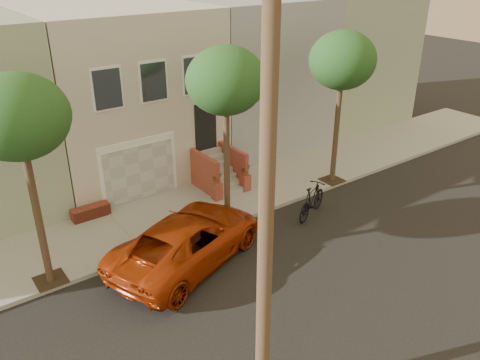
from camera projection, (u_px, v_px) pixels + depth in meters
ground at (273, 282)px, 14.92m from camera, size 90.00×90.00×0.00m
sidewalk at (185, 211)px, 18.80m from camera, size 40.00×3.70×0.15m
house_row at (114, 88)px, 21.54m from camera, size 33.10×11.70×7.00m
tree_left at (18, 118)px, 12.59m from camera, size 2.70×2.57×6.30m
tree_mid at (226, 82)px, 16.05m from camera, size 2.70×2.57×6.30m
tree_right at (342, 61)px, 18.97m from camera, size 2.70×2.57×6.30m
pickup_truck at (188, 240)px, 15.63m from camera, size 6.25×4.47×1.58m
motorcycle at (312, 200)px, 18.38m from camera, size 2.23×1.40×1.30m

